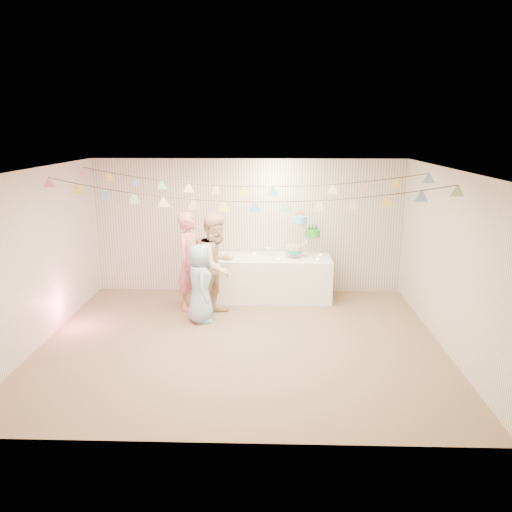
{
  "coord_description": "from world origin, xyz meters",
  "views": [
    {
      "loc": [
        0.44,
        -7.0,
        3.17
      ],
      "look_at": [
        0.2,
        0.8,
        1.15
      ],
      "focal_mm": 35.0,
      "sensor_mm": 36.0,
      "label": 1
    }
  ],
  "objects_px": {
    "person_adult_a": "(190,261)",
    "person_child": "(200,283)",
    "person_adult_b": "(217,265)",
    "table": "(273,278)",
    "cake_stand": "(303,239)"
  },
  "relations": [
    {
      "from": "cake_stand",
      "to": "person_child",
      "type": "height_order",
      "value": "cake_stand"
    },
    {
      "from": "table",
      "to": "person_adult_a",
      "type": "bearing_deg",
      "value": -158.45
    },
    {
      "from": "table",
      "to": "person_adult_b",
      "type": "xyz_separation_m",
      "value": [
        -0.95,
        -0.91,
        0.49
      ]
    },
    {
      "from": "person_child",
      "to": "table",
      "type": "bearing_deg",
      "value": -58.57
    },
    {
      "from": "person_adult_a",
      "to": "person_child",
      "type": "xyz_separation_m",
      "value": [
        0.25,
        -0.61,
        -0.21
      ]
    },
    {
      "from": "person_child",
      "to": "person_adult_b",
      "type": "bearing_deg",
      "value": -55.87
    },
    {
      "from": "person_adult_a",
      "to": "person_child",
      "type": "distance_m",
      "value": 0.69
    },
    {
      "from": "cake_stand",
      "to": "person_adult_a",
      "type": "xyz_separation_m",
      "value": [
        -2.01,
        -0.63,
        -0.27
      ]
    },
    {
      "from": "cake_stand",
      "to": "person_child",
      "type": "relative_size",
      "value": 0.6
    },
    {
      "from": "person_adult_b",
      "to": "cake_stand",
      "type": "bearing_deg",
      "value": -26.51
    },
    {
      "from": "table",
      "to": "person_adult_b",
      "type": "relative_size",
      "value": 1.21
    },
    {
      "from": "person_adult_a",
      "to": "person_child",
      "type": "bearing_deg",
      "value": -135.01
    },
    {
      "from": "table",
      "to": "cake_stand",
      "type": "xyz_separation_m",
      "value": [
        0.55,
        0.05,
        0.74
      ]
    },
    {
      "from": "cake_stand",
      "to": "person_child",
      "type": "xyz_separation_m",
      "value": [
        -1.76,
        -1.23,
        -0.49
      ]
    },
    {
      "from": "person_adult_a",
      "to": "person_adult_b",
      "type": "bearing_deg",
      "value": -100.87
    }
  ]
}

